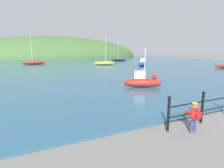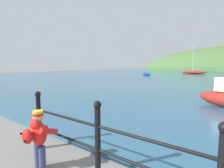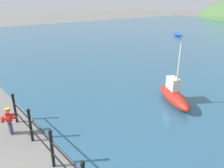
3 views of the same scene
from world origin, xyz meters
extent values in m
cylinder|color=black|center=(-4.70, 1.50, 0.55)|extent=(0.09, 0.09, 1.10)
sphere|color=black|center=(-4.70, 1.50, 1.15)|extent=(0.12, 0.12, 0.12)
cylinder|color=black|center=(-3.11, 1.50, 0.55)|extent=(0.09, 0.09, 1.10)
sphere|color=black|center=(-3.11, 1.50, 1.15)|extent=(0.12, 0.12, 0.12)
cylinder|color=black|center=(-1.51, 1.50, 0.55)|extent=(0.09, 0.09, 1.10)
sphere|color=black|center=(-1.51, 1.50, 1.15)|extent=(0.12, 0.12, 0.12)
sphere|color=black|center=(0.08, 1.50, 1.15)|extent=(0.12, 0.12, 0.12)
cylinder|color=navy|center=(-4.08, 1.09, 0.21)|extent=(0.11, 0.11, 0.42)
cylinder|color=navy|center=(-3.95, 1.09, 0.21)|extent=(0.11, 0.11, 0.42)
ellipsoid|color=red|center=(-4.01, 1.09, 0.62)|extent=(0.30, 0.22, 0.40)
ellipsoid|color=red|center=(-4.01, 1.03, 0.80)|extent=(0.20, 0.12, 0.18)
cylinder|color=red|center=(-4.16, 1.18, 0.67)|extent=(0.09, 0.31, 0.19)
cylinder|color=red|center=(-3.87, 1.18, 0.67)|extent=(0.09, 0.31, 0.19)
sphere|color=tan|center=(-4.01, 1.09, 0.92)|extent=(0.17, 0.17, 0.17)
cylinder|color=red|center=(-4.01, 1.09, 0.94)|extent=(0.17, 0.17, 0.04)
cylinder|color=yellow|center=(-4.01, 1.09, 0.98)|extent=(0.16, 0.16, 0.04)
ellipsoid|color=red|center=(-4.01, 0.89, 0.64)|extent=(0.22, 0.13, 0.24)
sphere|color=black|center=(-4.07, 0.83, 0.70)|extent=(0.04, 0.04, 0.04)
sphere|color=black|center=(-3.97, 0.83, 0.59)|extent=(0.04, 0.04, 0.04)
ellipsoid|color=#1E4793|center=(-13.36, 24.88, 0.34)|extent=(2.14, 1.54, 0.48)
ellipsoid|color=maroon|center=(-1.66, 7.42, 0.40)|extent=(2.64, 1.89, 0.60)
cube|color=silver|center=(-1.83, 7.51, 0.97)|extent=(0.83, 0.69, 0.54)
cylinder|color=beige|center=(-1.54, 7.35, 1.76)|extent=(0.07, 0.07, 2.12)
camera|label=1|loc=(-8.65, -2.66, 2.64)|focal=28.00mm
camera|label=2|loc=(-1.43, -0.41, 1.74)|focal=28.00mm
camera|label=3|loc=(3.39, -0.44, 4.43)|focal=35.00mm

